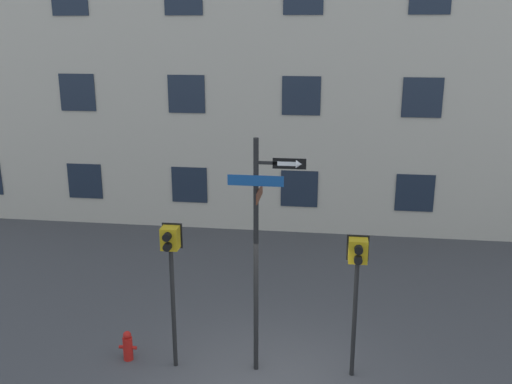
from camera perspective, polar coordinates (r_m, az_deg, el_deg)
building_facade at (r=17.07m, az=4.72°, el=14.38°), size 24.00×0.64×11.25m
street_sign_pole at (r=9.93m, az=0.38°, el=-4.80°), size 1.32×0.74×4.36m
pedestrian_signal_left at (r=10.30m, az=-8.50°, el=-6.54°), size 0.36×0.40×2.78m
pedestrian_signal_right at (r=10.09m, az=10.08°, el=-7.55°), size 0.38×0.40×2.67m
fire_hydrant at (r=11.49m, az=-12.70°, el=-14.78°), size 0.34×0.18×0.60m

